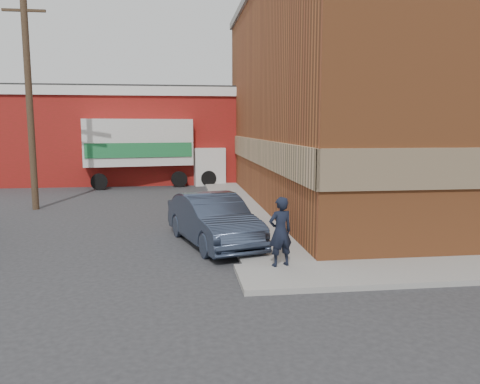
{
  "coord_description": "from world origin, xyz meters",
  "views": [
    {
      "loc": [
        -1.71,
        -10.49,
        3.29
      ],
      "look_at": [
        -0.09,
        2.06,
        1.53
      ],
      "focal_mm": 35.0,
      "sensor_mm": 36.0,
      "label": 1
    }
  ],
  "objects_px": {
    "man": "(280,232)",
    "sedan": "(213,220)",
    "brick_building": "(416,95)",
    "box_truck": "(151,148)",
    "warehouse": "(111,135)",
    "utility_pole": "(29,89)"
  },
  "relations": [
    {
      "from": "warehouse",
      "to": "box_truck",
      "type": "relative_size",
      "value": 2.09
    },
    {
      "from": "brick_building",
      "to": "warehouse",
      "type": "bearing_deg",
      "value": 142.8
    },
    {
      "from": "utility_pole",
      "to": "box_truck",
      "type": "bearing_deg",
      "value": 59.35
    },
    {
      "from": "sedan",
      "to": "box_truck",
      "type": "xyz_separation_m",
      "value": [
        -2.48,
        13.74,
        1.43
      ]
    },
    {
      "from": "brick_building",
      "to": "utility_pole",
      "type": "distance_m",
      "value": 16.0
    },
    {
      "from": "brick_building",
      "to": "warehouse",
      "type": "height_order",
      "value": "brick_building"
    },
    {
      "from": "utility_pole",
      "to": "box_truck",
      "type": "distance_m",
      "value": 8.67
    },
    {
      "from": "brick_building",
      "to": "box_truck",
      "type": "xyz_separation_m",
      "value": [
        -11.78,
        7.12,
        -2.54
      ]
    },
    {
      "from": "utility_pole",
      "to": "man",
      "type": "relative_size",
      "value": 5.6
    },
    {
      "from": "warehouse",
      "to": "box_truck",
      "type": "xyz_separation_m",
      "value": [
        2.72,
        -3.88,
        -0.67
      ]
    },
    {
      "from": "utility_pole",
      "to": "box_truck",
      "type": "xyz_separation_m",
      "value": [
        4.22,
        7.12,
        -2.6
      ]
    },
    {
      "from": "brick_building",
      "to": "utility_pole",
      "type": "bearing_deg",
      "value": 179.98
    },
    {
      "from": "warehouse",
      "to": "man",
      "type": "relative_size",
      "value": 10.14
    },
    {
      "from": "utility_pole",
      "to": "sedan",
      "type": "xyz_separation_m",
      "value": [
        6.7,
        -6.62,
        -4.03
      ]
    },
    {
      "from": "brick_building",
      "to": "sedan",
      "type": "bearing_deg",
      "value": -144.56
    },
    {
      "from": "man",
      "to": "box_truck",
      "type": "bearing_deg",
      "value": -93.29
    },
    {
      "from": "warehouse",
      "to": "utility_pole",
      "type": "xyz_separation_m",
      "value": [
        -1.5,
        -11.0,
        1.93
      ]
    },
    {
      "from": "man",
      "to": "sedan",
      "type": "xyz_separation_m",
      "value": [
        -1.35,
        2.63,
        -0.21
      ]
    },
    {
      "from": "brick_building",
      "to": "man",
      "type": "bearing_deg",
      "value": -130.69
    },
    {
      "from": "brick_building",
      "to": "box_truck",
      "type": "distance_m",
      "value": 14.0
    },
    {
      "from": "sedan",
      "to": "utility_pole",
      "type": "bearing_deg",
      "value": 119.06
    },
    {
      "from": "sedan",
      "to": "box_truck",
      "type": "distance_m",
      "value": 14.03
    }
  ]
}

